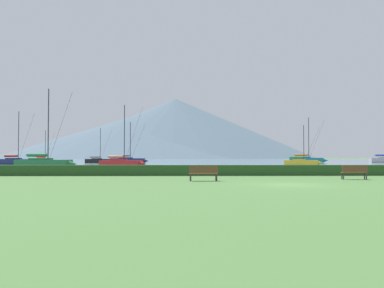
{
  "coord_description": "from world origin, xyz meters",
  "views": [
    {
      "loc": [
        -5.67,
        -21.87,
        1.51
      ],
      "look_at": [
        -4.21,
        53.31,
        3.85
      ],
      "focal_mm": 38.22,
      "sensor_mm": 36.0,
      "label": 1
    }
  ],
  "objects_px": {
    "sailboat_slip_2": "(99,160)",
    "sailboat_slip_6": "(44,161)",
    "sailboat_slip_4": "(122,163)",
    "sailboat_slip_0": "(16,161)",
    "sailboat_slip_7": "(307,160)",
    "sailboat_slip_3": "(44,163)",
    "sailboat_slip_8": "(128,160)",
    "park_bench_near_path": "(354,171)",
    "sailboat_slip_9": "(302,162)",
    "park_bench_under_tree": "(204,172)"
  },
  "relations": [
    {
      "from": "sailboat_slip_0",
      "to": "park_bench_near_path",
      "type": "bearing_deg",
      "value": -39.7
    },
    {
      "from": "park_bench_under_tree",
      "to": "sailboat_slip_7",
      "type": "bearing_deg",
      "value": 65.16
    },
    {
      "from": "sailboat_slip_9",
      "to": "park_bench_under_tree",
      "type": "xyz_separation_m",
      "value": [
        -19.44,
        -46.05,
        -0.01
      ]
    },
    {
      "from": "sailboat_slip_9",
      "to": "sailboat_slip_4",
      "type": "bearing_deg",
      "value": -142.52
    },
    {
      "from": "sailboat_slip_0",
      "to": "sailboat_slip_3",
      "type": "relative_size",
      "value": 0.97
    },
    {
      "from": "sailboat_slip_4",
      "to": "sailboat_slip_7",
      "type": "bearing_deg",
      "value": 62.56
    },
    {
      "from": "sailboat_slip_2",
      "to": "sailboat_slip_8",
      "type": "distance_m",
      "value": 13.5
    },
    {
      "from": "sailboat_slip_0",
      "to": "sailboat_slip_7",
      "type": "height_order",
      "value": "sailboat_slip_7"
    },
    {
      "from": "park_bench_near_path",
      "to": "sailboat_slip_6",
      "type": "bearing_deg",
      "value": 125.53
    },
    {
      "from": "sailboat_slip_6",
      "to": "park_bench_near_path",
      "type": "relative_size",
      "value": 4.81
    },
    {
      "from": "sailboat_slip_2",
      "to": "sailboat_slip_4",
      "type": "distance_m",
      "value": 41.59
    },
    {
      "from": "sailboat_slip_0",
      "to": "sailboat_slip_7",
      "type": "bearing_deg",
      "value": 28.18
    },
    {
      "from": "sailboat_slip_2",
      "to": "sailboat_slip_0",
      "type": "bearing_deg",
      "value": -111.87
    },
    {
      "from": "sailboat_slip_4",
      "to": "sailboat_slip_6",
      "type": "bearing_deg",
      "value": 140.48
    },
    {
      "from": "sailboat_slip_3",
      "to": "sailboat_slip_4",
      "type": "height_order",
      "value": "sailboat_slip_3"
    },
    {
      "from": "sailboat_slip_4",
      "to": "park_bench_under_tree",
      "type": "xyz_separation_m",
      "value": [
        10.48,
        -35.44,
        -0.07
      ]
    },
    {
      "from": "sailboat_slip_0",
      "to": "sailboat_slip_3",
      "type": "xyz_separation_m",
      "value": [
        13.59,
        -24.11,
        0.03
      ]
    },
    {
      "from": "sailboat_slip_0",
      "to": "sailboat_slip_8",
      "type": "distance_m",
      "value": 22.97
    },
    {
      "from": "sailboat_slip_3",
      "to": "sailboat_slip_6",
      "type": "distance_m",
      "value": 49.85
    },
    {
      "from": "sailboat_slip_2",
      "to": "sailboat_slip_3",
      "type": "relative_size",
      "value": 0.82
    },
    {
      "from": "sailboat_slip_0",
      "to": "sailboat_slip_6",
      "type": "relative_size",
      "value": 1.27
    },
    {
      "from": "sailboat_slip_7",
      "to": "sailboat_slip_8",
      "type": "distance_m",
      "value": 42.82
    },
    {
      "from": "sailboat_slip_6",
      "to": "sailboat_slip_7",
      "type": "bearing_deg",
      "value": 13.33
    },
    {
      "from": "sailboat_slip_0",
      "to": "sailboat_slip_7",
      "type": "xyz_separation_m",
      "value": [
        61.72,
        19.94,
        0.1
      ]
    },
    {
      "from": "sailboat_slip_4",
      "to": "sailboat_slip_6",
      "type": "distance_m",
      "value": 47.97
    },
    {
      "from": "sailboat_slip_4",
      "to": "sailboat_slip_9",
      "type": "bearing_deg",
      "value": 38.09
    },
    {
      "from": "sailboat_slip_0",
      "to": "sailboat_slip_4",
      "type": "xyz_separation_m",
      "value": [
        22.78,
        -17.67,
        -0.06
      ]
    },
    {
      "from": "sailboat_slip_2",
      "to": "sailboat_slip_3",
      "type": "xyz_separation_m",
      "value": [
        2.54,
        -46.34,
        0.1
      ]
    },
    {
      "from": "park_bench_near_path",
      "to": "sailboat_slip_4",
      "type": "bearing_deg",
      "value": 125.14
    },
    {
      "from": "park_bench_near_path",
      "to": "sailboat_slip_0",
      "type": "bearing_deg",
      "value": 133.95
    },
    {
      "from": "sailboat_slip_0",
      "to": "sailboat_slip_9",
      "type": "relative_size",
      "value": 1.44
    },
    {
      "from": "park_bench_under_tree",
      "to": "sailboat_slip_6",
      "type": "bearing_deg",
      "value": 111.65
    },
    {
      "from": "sailboat_slip_6",
      "to": "sailboat_slip_8",
      "type": "relative_size",
      "value": 0.87
    },
    {
      "from": "sailboat_slip_8",
      "to": "sailboat_slip_9",
      "type": "xyz_separation_m",
      "value": [
        33.02,
        -18.91,
        -0.16
      ]
    },
    {
      "from": "sailboat_slip_3",
      "to": "park_bench_under_tree",
      "type": "xyz_separation_m",
      "value": [
        19.66,
        -29.0,
        -0.15
      ]
    },
    {
      "from": "sailboat_slip_4",
      "to": "park_bench_near_path",
      "type": "relative_size",
      "value": 5.5
    },
    {
      "from": "sailboat_slip_2",
      "to": "sailboat_slip_9",
      "type": "relative_size",
      "value": 1.22
    },
    {
      "from": "sailboat_slip_0",
      "to": "sailboat_slip_3",
      "type": "height_order",
      "value": "sailboat_slip_3"
    },
    {
      "from": "sailboat_slip_2",
      "to": "park_bench_near_path",
      "type": "height_order",
      "value": "sailboat_slip_2"
    },
    {
      "from": "sailboat_slip_2",
      "to": "sailboat_slip_7",
      "type": "distance_m",
      "value": 50.72
    },
    {
      "from": "sailboat_slip_0",
      "to": "park_bench_under_tree",
      "type": "bearing_deg",
      "value": -47.68
    },
    {
      "from": "sailboat_slip_0",
      "to": "sailboat_slip_4",
      "type": "bearing_deg",
      "value": -27.53
    },
    {
      "from": "sailboat_slip_9",
      "to": "park_bench_under_tree",
      "type": "relative_size",
      "value": 3.92
    },
    {
      "from": "sailboat_slip_2",
      "to": "sailboat_slip_3",
      "type": "distance_m",
      "value": 46.41
    },
    {
      "from": "sailboat_slip_3",
      "to": "park_bench_near_path",
      "type": "relative_size",
      "value": 6.29
    },
    {
      "from": "sailboat_slip_9",
      "to": "park_bench_near_path",
      "type": "xyz_separation_m",
      "value": [
        -9.37,
        -44.52,
        -0.01
      ]
    },
    {
      "from": "sailboat_slip_3",
      "to": "sailboat_slip_9",
      "type": "bearing_deg",
      "value": 33.97
    },
    {
      "from": "sailboat_slip_2",
      "to": "sailboat_slip_6",
      "type": "relative_size",
      "value": 1.07
    },
    {
      "from": "sailboat_slip_2",
      "to": "park_bench_near_path",
      "type": "bearing_deg",
      "value": -61.82
    },
    {
      "from": "sailboat_slip_9",
      "to": "sailboat_slip_0",
      "type": "bearing_deg",
      "value": -169.68
    }
  ]
}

